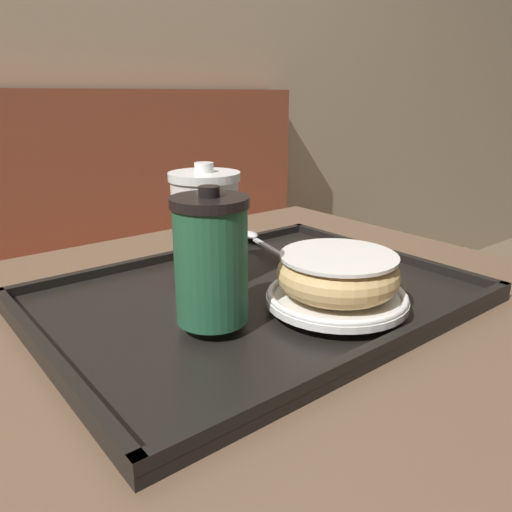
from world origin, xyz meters
The scene contains 9 objects.
wall_behind centered at (0.00, 1.10, 1.20)m, with size 8.00×0.05×2.40m.
booth_bench centered at (0.13, 0.87, 0.32)m, with size 1.57×0.44×1.00m.
cafe_table centered at (0.00, 0.00, 0.55)m, with size 0.83×0.78×0.73m.
serving_tray centered at (-0.02, 0.00, 0.74)m, with size 0.53×0.40×0.02m.
coffee_cup_front centered at (-0.12, -0.05, 0.82)m, with size 0.08×0.08×0.14m.
coffee_cup_rear centered at (-0.05, 0.07, 0.82)m, with size 0.09×0.09×0.15m.
plate_with_chocolate_donut centered at (0.02, -0.10, 0.76)m, with size 0.16×0.16×0.01m.
donut_chocolate_glazed centered at (0.02, -0.10, 0.79)m, with size 0.14×0.14×0.04m.
spoon centered at (0.10, 0.16, 0.76)m, with size 0.05×0.15×0.01m.
Camera 1 is at (-0.39, -0.46, 0.99)m, focal length 35.00 mm.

